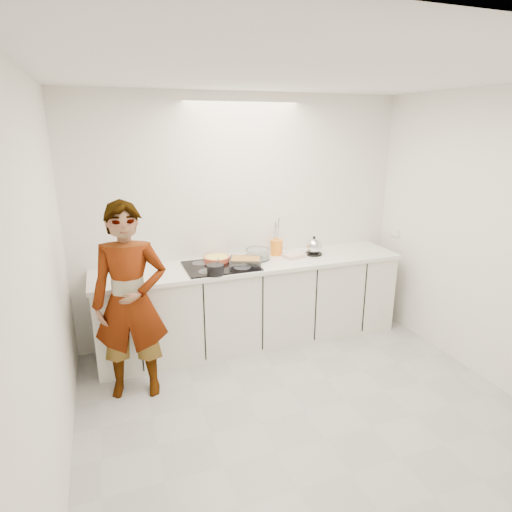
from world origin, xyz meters
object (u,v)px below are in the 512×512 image
object	(u,v)px
utensil_crock	(276,247)
hob	(221,266)
tart_dish	(217,258)
kettle	(314,247)
baking_dish	(246,260)
mixing_bowl	(258,255)
cook	(130,302)
saucepan	(215,269)

from	to	relation	value
utensil_crock	hob	bearing A→B (deg)	-164.19
tart_dish	kettle	xyz separation A→B (m)	(1.07, -0.11, 0.05)
baking_dish	kettle	xyz separation A→B (m)	(0.82, 0.09, 0.04)
hob	baking_dish	xyz separation A→B (m)	(0.25, -0.04, 0.04)
utensil_crock	baking_dish	bearing A→B (deg)	-151.92
mixing_bowl	utensil_crock	xyz separation A→B (m)	(0.25, 0.10, 0.03)
tart_dish	mixing_bowl	xyz separation A→B (m)	(0.43, -0.06, 0.02)
kettle	utensil_crock	size ratio (longest dim) A/B	1.26
tart_dish	baking_dish	distance (m)	0.32
kettle	baking_dish	bearing A→B (deg)	-173.73
tart_dish	cook	world-z (taller)	cook
cook	saucepan	bearing A→B (deg)	29.65
hob	cook	xyz separation A→B (m)	(-0.92, -0.49, -0.06)
hob	cook	bearing A→B (deg)	-151.83
hob	saucepan	bearing A→B (deg)	-117.08
mixing_bowl	kettle	xyz separation A→B (m)	(0.64, -0.04, 0.03)
saucepan	cook	distance (m)	0.86
saucepan	kettle	size ratio (longest dim) A/B	0.97
saucepan	mixing_bowl	bearing A→B (deg)	30.86
mixing_bowl	utensil_crock	distance (m)	0.27
mixing_bowl	cook	distance (m)	1.48
tart_dish	mixing_bowl	size ratio (longest dim) A/B	1.40
mixing_bowl	kettle	world-z (taller)	kettle
baking_dish	mixing_bowl	size ratio (longest dim) A/B	1.49
hob	mixing_bowl	distance (m)	0.44
kettle	cook	xyz separation A→B (m)	(-1.99, -0.55, -0.15)
saucepan	cook	size ratio (longest dim) A/B	0.12
mixing_bowl	utensil_crock	world-z (taller)	utensil_crock
hob	kettle	bearing A→B (deg)	2.81
baking_dish	cook	xyz separation A→B (m)	(-1.17, -0.46, -0.10)
saucepan	mixing_bowl	world-z (taller)	saucepan
hob	tart_dish	distance (m)	0.16
tart_dish	utensil_crock	world-z (taller)	utensil_crock
tart_dish	baking_dish	size ratio (longest dim) A/B	0.94
tart_dish	saucepan	xyz separation A→B (m)	(-0.12, -0.39, 0.02)
mixing_bowl	utensil_crock	bearing A→B (deg)	20.77
hob	utensil_crock	size ratio (longest dim) A/B	4.29
tart_dish	saucepan	bearing A→B (deg)	-106.72
kettle	cook	distance (m)	2.07
kettle	utensil_crock	bearing A→B (deg)	159.82
tart_dish	cook	size ratio (longest dim) A/B	0.21
tart_dish	hob	bearing A→B (deg)	-89.96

